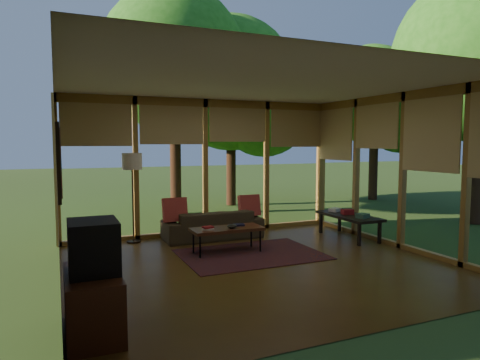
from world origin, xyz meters
name	(u,v)px	position (x,y,z in m)	size (l,w,h in m)	color
floor	(259,265)	(0.00, 0.00, 0.00)	(5.50, 5.50, 0.00)	brown
ceiling	(260,83)	(0.00, 0.00, 2.70)	(5.50, 5.50, 0.00)	silver
wall_left	(57,183)	(-2.75, 0.00, 1.35)	(0.04, 5.00, 2.70)	beige
wall_front	(376,195)	(0.00, -2.50, 1.35)	(5.50, 0.04, 2.70)	beige
window_wall_back	(205,167)	(0.00, 2.50, 1.35)	(5.50, 0.12, 2.70)	olive
window_wall_right	(403,171)	(2.75, 0.00, 1.35)	(0.12, 5.00, 2.70)	olive
exterior_lawn	(353,190)	(8.00, 8.00, -0.01)	(40.00, 40.00, 0.00)	#2C491B
tree_nw	(174,61)	(0.07, 5.17, 3.91)	(3.69, 3.69, 5.76)	#372014
tree_ne	(230,84)	(1.99, 6.10, 3.55)	(3.91, 3.91, 5.51)	#372014
tree_se	(479,58)	(5.89, 1.09, 3.70)	(3.74, 3.74, 5.58)	#372014
tree_far	(371,96)	(6.50, 5.34, 3.32)	(3.16, 3.16, 4.91)	#372014
rug	(251,254)	(0.15, 0.62, 0.01)	(2.27, 1.61, 0.01)	maroon
sofa	(213,224)	(-0.03, 2.00, 0.27)	(1.87, 0.73, 0.55)	#3E321F
pillow_left	(175,210)	(-0.78, 1.95, 0.60)	(0.44, 0.15, 0.44)	maroon
pillow_right	(249,206)	(0.72, 1.95, 0.59)	(0.42, 0.14, 0.42)	maroon
ct_book_lower	(208,229)	(-0.52, 0.84, 0.44)	(0.19, 0.14, 0.03)	beige
ct_book_upper	(208,227)	(-0.52, 0.84, 0.47)	(0.16, 0.12, 0.03)	maroon
ct_book_side	(239,225)	(0.08, 0.97, 0.44)	(0.18, 0.13, 0.03)	black
ct_bowl	(232,226)	(-0.12, 0.79, 0.46)	(0.16, 0.16, 0.07)	black
media_cabinet	(93,303)	(-2.47, -1.42, 0.30)	(0.50, 1.00, 0.60)	#4F2615
television	(93,246)	(-2.45, -1.42, 0.85)	(0.45, 0.55, 0.50)	black
console_book_a	(363,216)	(2.40, 0.60, 0.50)	(0.23, 0.17, 0.08)	#345C48
console_book_b	(347,212)	(2.40, 1.05, 0.50)	(0.21, 0.15, 0.10)	maroon
console_book_c	(335,210)	(2.40, 1.45, 0.49)	(0.23, 0.17, 0.06)	beige
floor_lamp	(132,166)	(-1.48, 2.27, 1.41)	(0.36, 0.36, 1.65)	black
coffee_table	(227,230)	(-0.17, 0.89, 0.39)	(1.20, 0.50, 0.43)	#4F2615
side_console	(349,217)	(2.40, 1.00, 0.41)	(0.60, 1.40, 0.46)	black
wall_painting	(59,162)	(-2.71, 1.40, 1.55)	(0.06, 1.35, 1.15)	black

